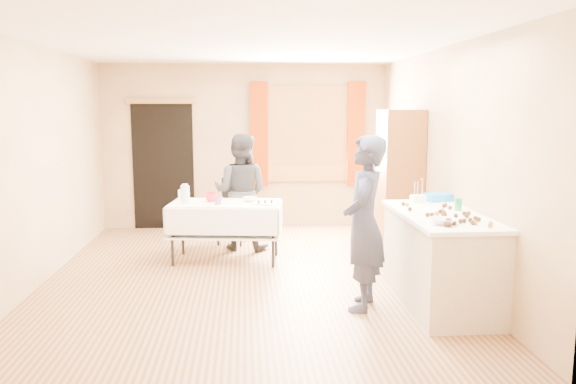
{
  "coord_description": "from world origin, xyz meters",
  "views": [
    {
      "loc": [
        -0.01,
        -6.26,
        1.93
      ],
      "look_at": [
        0.47,
        0.0,
        0.98
      ],
      "focal_mm": 35.0,
      "sensor_mm": 36.0,
      "label": 1
    }
  ],
  "objects": [
    {
      "name": "floor",
      "position": [
        0.0,
        0.0,
        -0.01
      ],
      "size": [
        4.5,
        5.5,
        0.02
      ],
      "primitive_type": "cube",
      "color": "#9E7047",
      "rests_on": "ground"
    },
    {
      "name": "ceiling",
      "position": [
        0.0,
        0.0,
        2.61
      ],
      "size": [
        4.5,
        5.5,
        0.02
      ],
      "primitive_type": "cube",
      "color": "white",
      "rests_on": "floor"
    },
    {
      "name": "wall_back",
      "position": [
        0.0,
        2.76,
        1.3
      ],
      "size": [
        4.5,
        0.02,
        2.6
      ],
      "primitive_type": "cube",
      "color": "tan",
      "rests_on": "floor"
    },
    {
      "name": "wall_front",
      "position": [
        0.0,
        -2.76,
        1.3
      ],
      "size": [
        4.5,
        0.02,
        2.6
      ],
      "primitive_type": "cube",
      "color": "tan",
      "rests_on": "floor"
    },
    {
      "name": "wall_left",
      "position": [
        -2.26,
        0.0,
        1.3
      ],
      "size": [
        0.02,
        5.5,
        2.6
      ],
      "primitive_type": "cube",
      "color": "tan",
      "rests_on": "floor"
    },
    {
      "name": "wall_right",
      "position": [
        2.26,
        0.0,
        1.3
      ],
      "size": [
        0.02,
        5.5,
        2.6
      ],
      "primitive_type": "cube",
      "color": "tan",
      "rests_on": "floor"
    },
    {
      "name": "window_frame",
      "position": [
        1.0,
        2.72,
        1.5
      ],
      "size": [
        1.32,
        0.06,
        1.52
      ],
      "primitive_type": "cube",
      "color": "olive",
      "rests_on": "wall_back"
    },
    {
      "name": "window_pane",
      "position": [
        1.0,
        2.71,
        1.5
      ],
      "size": [
        1.2,
        0.02,
        1.4
      ],
      "primitive_type": "cube",
      "color": "white",
      "rests_on": "wall_back"
    },
    {
      "name": "curtain_left",
      "position": [
        0.22,
        2.67,
        1.5
      ],
      "size": [
        0.28,
        0.06,
        1.65
      ],
      "primitive_type": "cube",
      "color": "#943305",
      "rests_on": "wall_back"
    },
    {
      "name": "curtain_right",
      "position": [
        1.78,
        2.67,
        1.5
      ],
      "size": [
        0.28,
        0.06,
        1.65
      ],
      "primitive_type": "cube",
      "color": "#943305",
      "rests_on": "wall_back"
    },
    {
      "name": "doorway",
      "position": [
        -1.3,
        2.73,
        1.0
      ],
      "size": [
        0.95,
        0.04,
        2.0
      ],
      "primitive_type": "cube",
      "color": "black",
      "rests_on": "floor"
    },
    {
      "name": "door_lintel",
      "position": [
        -1.3,
        2.7,
        2.02
      ],
      "size": [
        1.05,
        0.06,
        0.08
      ],
      "primitive_type": "cube",
      "color": "olive",
      "rests_on": "wall_back"
    },
    {
      "name": "cabinet",
      "position": [
        1.99,
        0.83,
        0.95
      ],
      "size": [
        0.5,
        0.6,
        1.89
      ],
      "primitive_type": "cube",
      "color": "brown",
      "rests_on": "floor"
    },
    {
      "name": "counter",
      "position": [
        1.89,
        -1.05,
        0.45
      ],
      "size": [
        0.78,
        1.65,
        0.91
      ],
      "color": "beige",
      "rests_on": "floor"
    },
    {
      "name": "party_table",
      "position": [
        -0.26,
        0.68,
        0.45
      ],
      "size": [
        1.47,
        0.88,
        0.75
      ],
      "rotation": [
        0.0,
        0.0,
        -0.12
      ],
      "color": "black",
      "rests_on": "floor"
    },
    {
      "name": "chair",
      "position": [
        -0.19,
        1.62,
        0.27
      ],
      "size": [
        0.45,
        0.45,
        0.92
      ],
      "rotation": [
        0.0,
        0.0,
        -0.23
      ],
      "color": "black",
      "rests_on": "floor"
    },
    {
      "name": "girl",
      "position": [
        1.11,
        -1.11,
        0.84
      ],
      "size": [
        0.85,
        0.77,
        1.67
      ],
      "primitive_type": "imported",
      "rotation": [
        0.0,
        0.0,
        -1.89
      ],
      "color": "#252943",
      "rests_on": "floor"
    },
    {
      "name": "woman",
      "position": [
        -0.07,
        1.29,
        0.79
      ],
      "size": [
        1.09,
        1.01,
        1.58
      ],
      "primitive_type": "imported",
      "rotation": [
        0.0,
        0.0,
        2.85
      ],
      "color": "black",
      "rests_on": "floor"
    },
    {
      "name": "soda_can",
      "position": [
        2.1,
        -0.92,
        0.97
      ],
      "size": [
        0.08,
        0.08,
        0.12
      ],
      "primitive_type": "cylinder",
      "rotation": [
        0.0,
        0.0,
        0.24
      ],
      "color": "#199151",
      "rests_on": "counter"
    },
    {
      "name": "mixing_bowl",
      "position": [
        1.72,
        -1.55,
        0.94
      ],
      "size": [
        0.35,
        0.35,
        0.05
      ],
      "primitive_type": "imported",
      "rotation": [
        0.0,
        0.0,
        -0.32
      ],
      "color": "white",
      "rests_on": "counter"
    },
    {
      "name": "foam_block",
      "position": [
        1.84,
        -0.43,
        0.95
      ],
      "size": [
        0.16,
        0.12,
        0.08
      ],
      "primitive_type": "cube",
      "rotation": [
        0.0,
        0.0,
        0.13
      ],
      "color": "white",
      "rests_on": "counter"
    },
    {
      "name": "blue_basket",
      "position": [
        2.1,
        -0.34,
        0.95
      ],
      "size": [
        0.34,
        0.27,
        0.08
      ],
      "primitive_type": "cube",
      "rotation": [
        0.0,
        0.0,
        0.27
      ],
      "color": "#1D87E3",
      "rests_on": "counter"
    },
    {
      "name": "pitcher",
      "position": [
        -0.75,
        0.64,
        0.86
      ],
      "size": [
        0.12,
        0.12,
        0.22
      ],
      "primitive_type": "cylinder",
      "rotation": [
        0.0,
        0.0,
        -0.06
      ],
      "color": "silver",
      "rests_on": "party_table"
    },
    {
      "name": "cup_red",
      "position": [
        -0.44,
        0.76,
        0.81
      ],
      "size": [
        0.16,
        0.16,
        0.11
      ],
      "primitive_type": "imported",
      "rotation": [
        0.0,
        0.0,
        0.08
      ],
      "color": "red",
      "rests_on": "party_table"
    },
    {
      "name": "cup_rainbow",
      "position": [
        -0.34,
        0.53,
        0.8
      ],
      "size": [
        0.12,
        0.12,
        0.1
      ],
      "primitive_type": "imported",
      "rotation": [
        0.0,
        0.0,
        0.07
      ],
      "color": "red",
      "rests_on": "party_table"
    },
    {
      "name": "small_bowl",
      "position": [
        0.05,
        0.73,
        0.78
      ],
      "size": [
        0.27,
        0.27,
        0.05
      ],
      "primitive_type": "imported",
      "rotation": [
        0.0,
        0.0,
        -0.3
      ],
      "color": "white",
      "rests_on": "party_table"
    },
    {
      "name": "pastry_tray",
      "position": [
        0.23,
        0.5,
        0.76
      ],
      "size": [
        0.34,
        0.3,
        0.02
      ],
      "primitive_type": "cube",
      "rotation": [
        0.0,
        0.0,
        -0.45
      ],
      "color": "white",
      "rests_on": "party_table"
    },
    {
      "name": "bottle",
      "position": [
        -0.82,
        0.93,
        0.85
      ],
      "size": [
        0.09,
        0.09,
        0.19
      ],
      "primitive_type": "imported",
      "rotation": [
        0.0,
        0.0,
        0.03
      ],
      "color": "white",
      "rests_on": "party_table"
    },
    {
      "name": "cake_balls",
      "position": [
        1.88,
        -1.29,
        0.93
      ],
      "size": [
        0.53,
        1.16,
        0.04
      ],
      "color": "#3F2314",
      "rests_on": "counter"
    }
  ]
}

